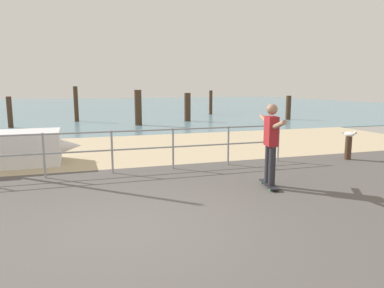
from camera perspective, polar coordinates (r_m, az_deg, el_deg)
name	(u,v)px	position (r m, az deg, el deg)	size (l,w,h in m)	color
ground_plane	(149,264)	(4.44, -7.01, -18.67)	(24.00, 10.00, 0.04)	#514C49
beach_strip	(103,150)	(12.06, -14.10, -0.92)	(24.00, 6.00, 0.04)	tan
sea_surface	(86,106)	(39.92, -16.73, 5.89)	(72.00, 50.00, 0.04)	slate
railing_fence	(43,149)	(8.61, -22.85, -0.69)	(12.09, 0.05, 1.05)	gray
skateboard	(269,185)	(7.54, 12.37, -6.40)	(0.35, 0.82, 0.08)	black
skateboarder	(271,139)	(7.34, 12.63, 0.76)	(0.37, 1.43, 1.65)	#26262B
bollard_short	(348,148)	(10.98, 23.89, -0.64)	(0.18, 0.18, 0.67)	#422D1E
seagull	(350,134)	(10.91, 24.10, 1.49)	(0.19, 0.49, 0.18)	white
groyne_post_0	(10,112)	(20.06, -27.35, 4.56)	(0.25, 0.25, 1.58)	#422D1E
groyne_post_1	(76,104)	(22.06, -18.21, 6.12)	(0.25, 0.25, 2.09)	#422D1E
groyne_post_2	(138,108)	(19.20, -8.69, 5.80)	(0.38, 0.38, 1.90)	#422D1E
groyne_post_3	(187,107)	(21.25, -0.74, 5.96)	(0.38, 0.38, 1.70)	#422D1E
groyne_post_4	(211,103)	(26.52, 3.04, 6.70)	(0.25, 0.25, 1.79)	#422D1E
groyne_post_5	(288,108)	(23.12, 15.28, 5.66)	(0.32, 0.32, 1.51)	#422D1E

